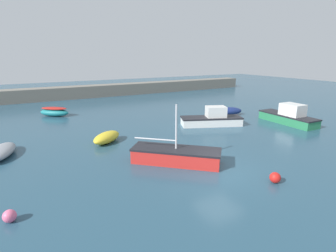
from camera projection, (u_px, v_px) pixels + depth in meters
ground_plane at (220, 173)px, 15.21m from camera, size 120.00×120.00×0.20m
harbor_breakwater at (89, 91)px, 41.68m from camera, size 59.69×2.69×1.82m
rowboat_blue_near at (107, 137)px, 20.03m from camera, size 2.95×2.67×0.82m
open_tender_yellow at (1, 152)px, 17.26m from camera, size 2.38×3.77×0.68m
cabin_cruiser_white at (212, 119)px, 24.96m from camera, size 6.00×3.88×1.81m
rowboat_white_midwater at (228, 111)px, 29.23m from camera, size 3.38×2.25×0.89m
sailboat_short_mast at (176, 155)px, 16.23m from camera, size 5.18×4.94×3.69m
rowboat_with_red_cover at (54, 112)px, 28.72m from camera, size 3.38×3.18×0.98m
motorboat_with_cabin at (289, 116)px, 25.58m from camera, size 2.10×5.90×1.98m
mooring_buoy_red at (275, 178)px, 13.72m from camera, size 0.58×0.58×0.58m
mooring_buoy_pink at (10, 216)px, 10.49m from camera, size 0.53×0.53×0.53m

